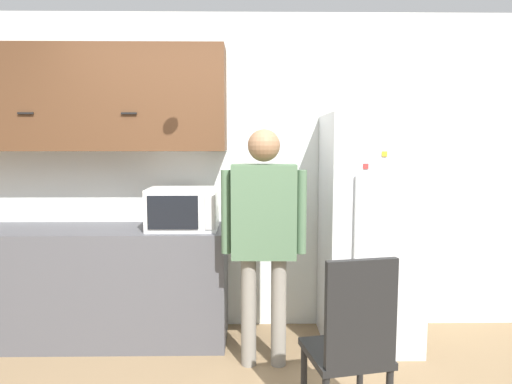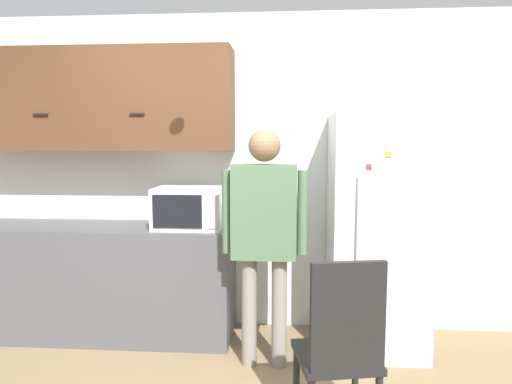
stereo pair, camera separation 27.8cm
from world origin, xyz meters
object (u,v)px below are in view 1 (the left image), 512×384
object	(u,v)px
person	(264,223)
microwave	(183,209)
refrigerator	(369,230)
chair	(352,340)

from	to	relation	value
person	microwave	bearing A→B (deg)	148.93
refrigerator	chair	xyz separation A→B (m)	(-0.40, -1.19, -0.38)
microwave	chair	bearing A→B (deg)	-47.92
microwave	person	xyz separation A→B (m)	(0.63, -0.40, -0.05)
microwave	refrigerator	xyz separation A→B (m)	(1.48, -0.01, -0.18)
chair	person	bearing A→B (deg)	-71.58
microwave	refrigerator	world-z (taller)	refrigerator
person	chair	size ratio (longest dim) A/B	1.67
microwave	person	world-z (taller)	person
person	chair	distance (m)	1.06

